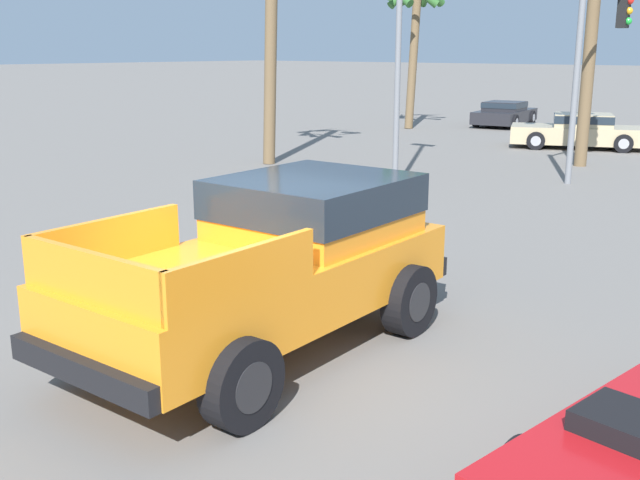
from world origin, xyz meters
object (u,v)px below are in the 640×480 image
(orange_pickup_truck, at_px, (281,254))
(traffic_light_main, at_px, (600,41))
(parked_car_dark, at_px, (505,113))
(parked_car_tan, at_px, (580,131))
(palm_tree_leaning, at_px, (412,12))

(orange_pickup_truck, height_order, traffic_light_main, traffic_light_main)
(orange_pickup_truck, height_order, parked_car_dark, orange_pickup_truck)
(orange_pickup_truck, distance_m, parked_car_tan, 20.42)
(parked_car_dark, height_order, parked_car_tan, parked_car_tan)
(palm_tree_leaning, bearing_deg, orange_pickup_truck, -59.64)
(parked_car_dark, bearing_deg, traffic_light_main, -62.58)
(parked_car_dark, relative_size, parked_car_tan, 0.88)
(traffic_light_main, bearing_deg, palm_tree_leaning, 55.28)
(parked_car_dark, xyz_separation_m, traffic_light_main, (8.31, -11.43, 3.04))
(orange_pickup_truck, distance_m, traffic_light_main, 14.41)
(traffic_light_main, bearing_deg, orange_pickup_truck, -172.89)
(parked_car_dark, relative_size, palm_tree_leaning, 0.67)
(parked_car_tan, distance_m, palm_tree_leaning, 9.51)
(parked_car_dark, distance_m, palm_tree_leaning, 6.38)
(parked_car_dark, bearing_deg, palm_tree_leaning, -132.76)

